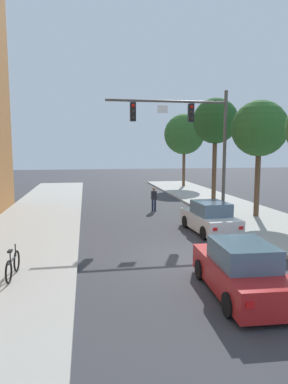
{
  "coord_description": "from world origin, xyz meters",
  "views": [
    {
      "loc": [
        -3.64,
        -12.54,
        4.26
      ],
      "look_at": [
        -0.64,
        5.13,
        2.0
      ],
      "focal_mm": 32.23,
      "sensor_mm": 36.0,
      "label": 1
    }
  ],
  "objects_px": {
    "car_following_red": "(241,271)",
    "traffic_signal_mast": "(192,130)",
    "street_tree_third": "(215,122)",
    "street_tree_farthest": "(184,134)",
    "pedestrian_crossing_road": "(154,198)",
    "bicycle_leaning": "(13,265)",
    "street_tree_second": "(259,129)",
    "car_lead_white": "(210,219)"
  },
  "relations": [
    {
      "from": "pedestrian_crossing_road",
      "to": "street_tree_third",
      "type": "distance_m",
      "value": 7.33
    },
    {
      "from": "car_lead_white",
      "to": "street_tree_second",
      "type": "distance_m",
      "value": 6.88
    },
    {
      "from": "car_lead_white",
      "to": "pedestrian_crossing_road",
      "type": "height_order",
      "value": "pedestrian_crossing_road"
    },
    {
      "from": "car_lead_white",
      "to": "street_tree_third",
      "type": "xyz_separation_m",
      "value": [
        3.21,
        7.82,
        5.5
      ]
    },
    {
      "from": "traffic_signal_mast",
      "to": "bicycle_leaning",
      "type": "bearing_deg",
      "value": -135.33
    },
    {
      "from": "car_following_red",
      "to": "street_tree_third",
      "type": "distance_m",
      "value": 16.9
    },
    {
      "from": "bicycle_leaning",
      "to": "street_tree_farthest",
      "type": "height_order",
      "value": "street_tree_farthest"
    },
    {
      "from": "bicycle_leaning",
      "to": "street_tree_farthest",
      "type": "distance_m",
      "value": 28.98
    },
    {
      "from": "traffic_signal_mast",
      "to": "bicycle_leaning",
      "type": "height_order",
      "value": "traffic_signal_mast"
    },
    {
      "from": "car_lead_white",
      "to": "pedestrian_crossing_road",
      "type": "xyz_separation_m",
      "value": [
        -1.63,
        6.35,
        0.19
      ]
    },
    {
      "from": "car_following_red",
      "to": "street_tree_third",
      "type": "height_order",
      "value": "street_tree_third"
    },
    {
      "from": "pedestrian_crossing_road",
      "to": "street_tree_second",
      "type": "height_order",
      "value": "street_tree_second"
    },
    {
      "from": "car_lead_white",
      "to": "street_tree_farthest",
      "type": "xyz_separation_m",
      "value": [
        4.46,
        20.14,
        5.08
      ]
    },
    {
      "from": "bicycle_leaning",
      "to": "street_tree_second",
      "type": "bearing_deg",
      "value": 32.81
    },
    {
      "from": "bicycle_leaning",
      "to": "traffic_signal_mast",
      "type": "bearing_deg",
      "value": 44.67
    },
    {
      "from": "street_tree_second",
      "to": "street_tree_farthest",
      "type": "distance_m",
      "value": 17.22
    },
    {
      "from": "car_following_red",
      "to": "street_tree_farthest",
      "type": "height_order",
      "value": "street_tree_farthest"
    },
    {
      "from": "traffic_signal_mast",
      "to": "street_tree_third",
      "type": "xyz_separation_m",
      "value": [
        3.21,
        4.58,
        0.85
      ]
    },
    {
      "from": "car_lead_white",
      "to": "pedestrian_crossing_road",
      "type": "distance_m",
      "value": 6.56
    },
    {
      "from": "car_lead_white",
      "to": "car_following_red",
      "type": "relative_size",
      "value": 1.0
    },
    {
      "from": "traffic_signal_mast",
      "to": "pedestrian_crossing_road",
      "type": "height_order",
      "value": "traffic_signal_mast"
    },
    {
      "from": "pedestrian_crossing_road",
      "to": "street_tree_farthest",
      "type": "height_order",
      "value": "street_tree_farthest"
    },
    {
      "from": "street_tree_third",
      "to": "car_following_red",
      "type": "bearing_deg",
      "value": -108.21
    },
    {
      "from": "bicycle_leaning",
      "to": "street_tree_third",
      "type": "xyz_separation_m",
      "value": [
        11.76,
        13.03,
        5.68
      ]
    },
    {
      "from": "traffic_signal_mast",
      "to": "car_following_red",
      "type": "xyz_separation_m",
      "value": [
        -1.78,
        -10.6,
        -4.65
      ]
    },
    {
      "from": "traffic_signal_mast",
      "to": "pedestrian_crossing_road",
      "type": "distance_m",
      "value": 5.67
    },
    {
      "from": "car_lead_white",
      "to": "street_tree_farthest",
      "type": "relative_size",
      "value": 0.55
    },
    {
      "from": "car_following_red",
      "to": "street_tree_farthest",
      "type": "bearing_deg",
      "value": 77.21
    },
    {
      "from": "car_lead_white",
      "to": "car_following_red",
      "type": "distance_m",
      "value": 7.57
    },
    {
      "from": "street_tree_second",
      "to": "street_tree_third",
      "type": "relative_size",
      "value": 0.9
    },
    {
      "from": "car_following_red",
      "to": "bicycle_leaning",
      "type": "distance_m",
      "value": 7.1
    },
    {
      "from": "street_tree_second",
      "to": "street_tree_farthest",
      "type": "xyz_separation_m",
      "value": [
        0.37,
        17.21,
        0.38
      ]
    },
    {
      "from": "street_tree_third",
      "to": "street_tree_farthest",
      "type": "bearing_deg",
      "value": 84.21
    },
    {
      "from": "street_tree_third",
      "to": "bicycle_leaning",
      "type": "bearing_deg",
      "value": -132.06
    },
    {
      "from": "pedestrian_crossing_road",
      "to": "street_tree_third",
      "type": "height_order",
      "value": "street_tree_third"
    },
    {
      "from": "car_following_red",
      "to": "traffic_signal_mast",
      "type": "bearing_deg",
      "value": 80.45
    },
    {
      "from": "car_lead_white",
      "to": "car_following_red",
      "type": "height_order",
      "value": "same"
    },
    {
      "from": "car_following_red",
      "to": "street_tree_third",
      "type": "xyz_separation_m",
      "value": [
        4.99,
        15.18,
        5.5
      ]
    },
    {
      "from": "street_tree_farthest",
      "to": "street_tree_second",
      "type": "bearing_deg",
      "value": -91.25
    },
    {
      "from": "street_tree_farthest",
      "to": "pedestrian_crossing_road",
      "type": "bearing_deg",
      "value": -113.82
    },
    {
      "from": "car_lead_white",
      "to": "street_tree_third",
      "type": "bearing_deg",
      "value": 67.72
    },
    {
      "from": "street_tree_second",
      "to": "bicycle_leaning",
      "type": "bearing_deg",
      "value": -147.19
    }
  ]
}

